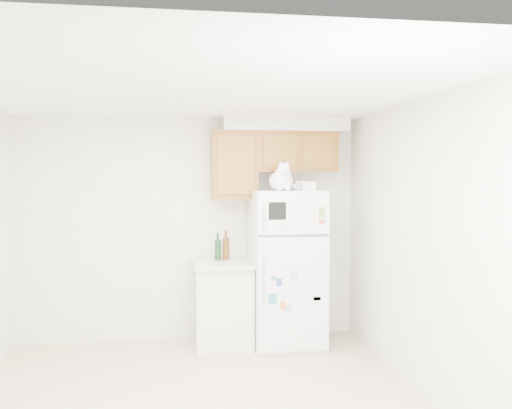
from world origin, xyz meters
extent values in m
cube|color=white|center=(0.00, 2.00, 1.25)|extent=(3.80, 0.04, 2.50)
cube|color=white|center=(0.00, -2.00, 1.25)|extent=(3.80, 0.04, 2.50)
cube|color=white|center=(1.90, 0.00, 1.25)|extent=(0.04, 4.00, 2.50)
cube|color=white|center=(0.00, 0.00, 2.50)|extent=(3.80, 4.00, 0.04)
cube|color=brown|center=(1.20, 1.82, 2.12)|extent=(0.90, 0.33, 0.45)
cube|color=brown|center=(0.50, 1.82, 1.98)|extent=(0.50, 0.33, 0.75)
cube|color=silver|center=(1.07, 1.83, 2.42)|extent=(1.40, 0.37, 0.15)
cube|color=white|center=(1.05, 1.62, 0.85)|extent=(0.76, 0.72, 1.70)
cube|color=white|center=(1.05, 1.25, 1.48)|extent=(0.74, 0.03, 0.44)
cube|color=white|center=(1.05, 1.25, 0.64)|extent=(0.74, 0.03, 1.19)
cube|color=#59595B|center=(1.05, 1.25, 1.25)|extent=(0.74, 0.03, 0.02)
cylinder|color=silver|center=(0.73, 1.22, 1.47)|extent=(0.02, 0.02, 0.32)
cylinder|color=silver|center=(0.73, 1.22, 0.80)|extent=(0.02, 0.02, 0.55)
cube|color=black|center=(0.87, 1.23, 1.50)|extent=(0.18, 0.00, 0.18)
cube|color=white|center=(0.89, 1.23, 1.05)|extent=(0.22, 0.00, 0.28)
cube|color=#A4C7E9|center=(0.95, 1.23, 1.32)|extent=(0.09, 0.00, 0.07)
cube|color=orange|center=(0.93, 1.23, 0.53)|extent=(0.05, 0.00, 0.09)
cube|color=#6E9148|center=(1.34, 1.23, 1.48)|extent=(0.07, 0.00, 0.10)
cube|color=white|center=(1.28, 1.23, 0.62)|extent=(0.10, 0.00, 0.11)
cube|color=#91BACD|center=(1.05, 1.23, 0.83)|extent=(0.07, 0.00, 0.09)
cube|color=white|center=(1.29, 1.23, 0.57)|extent=(0.08, 0.00, 0.08)
cube|color=#3544BB|center=(0.90, 1.23, 0.77)|extent=(0.06, 0.00, 0.08)
cube|color=#C65231|center=(1.34, 1.23, 1.38)|extent=(0.06, 0.00, 0.05)
cube|color=#408E59|center=(0.83, 1.23, 0.82)|extent=(0.05, 0.00, 0.05)
cube|color=teal|center=(0.82, 1.23, 0.60)|extent=(0.09, 0.00, 0.10)
cube|color=#8CAEC7|center=(0.98, 1.23, 0.49)|extent=(0.07, 0.00, 0.08)
cube|color=white|center=(0.36, 1.68, 0.44)|extent=(0.60, 0.60, 0.88)
cube|color=white|center=(0.36, 1.66, 0.90)|extent=(0.64, 0.64, 0.04)
ellipsoid|color=white|center=(0.96, 1.49, 1.80)|extent=(0.25, 0.34, 0.21)
ellipsoid|color=white|center=(0.96, 1.39, 1.85)|extent=(0.18, 0.15, 0.20)
sphere|color=white|center=(0.96, 1.34, 1.93)|extent=(0.12, 0.12, 0.12)
cone|color=white|center=(0.93, 1.34, 1.99)|extent=(0.04, 0.04, 0.05)
cone|color=white|center=(0.99, 1.34, 1.99)|extent=(0.04, 0.04, 0.05)
cone|color=#D88C8C|center=(0.93, 1.33, 1.98)|extent=(0.02, 0.02, 0.03)
cone|color=#D88C8C|center=(0.99, 1.33, 1.98)|extent=(0.02, 0.02, 0.03)
sphere|color=white|center=(0.96, 1.28, 1.91)|extent=(0.05, 0.05, 0.05)
sphere|color=white|center=(0.92, 1.35, 1.73)|extent=(0.07, 0.07, 0.07)
sphere|color=white|center=(1.00, 1.35, 1.73)|extent=(0.07, 0.07, 0.07)
cylinder|color=white|center=(1.07, 1.60, 1.73)|extent=(0.15, 0.21, 0.07)
cube|color=white|center=(1.24, 1.71, 1.75)|extent=(0.19, 0.14, 0.10)
cube|color=white|center=(1.28, 1.51, 1.74)|extent=(0.18, 0.16, 0.09)
camera|label=1|loc=(-0.16, -4.15, 1.86)|focal=38.00mm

